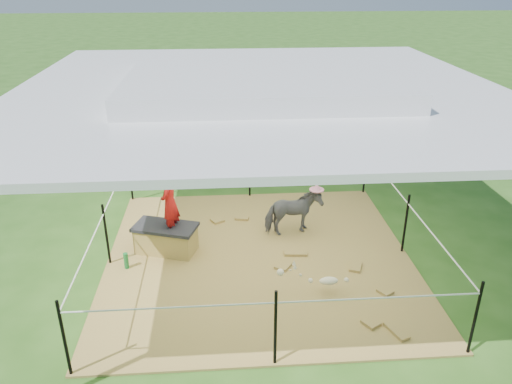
{
  "coord_description": "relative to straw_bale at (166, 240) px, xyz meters",
  "views": [
    {
      "loc": [
        -0.53,
        -6.55,
        4.11
      ],
      "look_at": [
        0.0,
        0.6,
        0.85
      ],
      "focal_mm": 35.0,
      "sensor_mm": 36.0,
      "label": 1
    }
  ],
  "objects": [
    {
      "name": "canopy_tent",
      "position": [
        1.42,
        -0.28,
        2.46
      ],
      "size": [
        6.3,
        6.3,
        2.9
      ],
      "color": "silver",
      "rests_on": "ground"
    },
    {
      "name": "hay_patch",
      "position": [
        1.42,
        -0.28,
        -0.21
      ],
      "size": [
        4.6,
        4.6,
        0.03
      ],
      "primitive_type": "cube",
      "color": "brown",
      "rests_on": "ground"
    },
    {
      "name": "pony",
      "position": [
        2.04,
        0.4,
        0.19
      ],
      "size": [
        0.99,
        0.63,
        0.77
      ],
      "primitive_type": "imported",
      "rotation": [
        0.0,
        0.0,
        1.82
      ],
      "color": "#535358",
      "rests_on": "hay_patch"
    },
    {
      "name": "woman",
      "position": [
        0.1,
        0.0,
        0.74
      ],
      "size": [
        0.37,
        0.45,
        1.07
      ],
      "primitive_type": "imported",
      "rotation": [
        0.0,
        0.0,
        -1.88
      ],
      "color": "red",
      "rests_on": "straw_bale"
    },
    {
      "name": "pink_hat",
      "position": [
        2.04,
        0.4,
        0.63
      ],
      "size": [
        0.24,
        0.24,
        0.11
      ],
      "primitive_type": "cylinder",
      "color": "pink",
      "rests_on": "pony"
    },
    {
      "name": "straw_bale",
      "position": [
        0.0,
        0.0,
        0.0
      ],
      "size": [
        0.99,
        0.7,
        0.4
      ],
      "primitive_type": "cube",
      "rotation": [
        0.0,
        0.0,
        -0.31
      ],
      "color": "olive",
      "rests_on": "hay_patch"
    },
    {
      "name": "foal",
      "position": [
        2.29,
        -1.28,
        0.02
      ],
      "size": [
        0.81,
        0.47,
        0.44
      ],
      "primitive_type": null,
      "rotation": [
        0.0,
        0.0,
        0.03
      ],
      "color": "beige",
      "rests_on": "hay_patch"
    },
    {
      "name": "rope_fence",
      "position": [
        1.42,
        -0.28,
        0.41
      ],
      "size": [
        4.54,
        4.54,
        1.0
      ],
      "color": "black",
      "rests_on": "ground"
    },
    {
      "name": "green_bottle",
      "position": [
        -0.55,
        -0.45,
        -0.07
      ],
      "size": [
        0.09,
        0.09,
        0.25
      ],
      "primitive_type": "cylinder",
      "rotation": [
        0.0,
        0.0,
        -0.31
      ],
      "color": "#186F2D",
      "rests_on": "hay_patch"
    },
    {
      "name": "picnic_table_far",
      "position": [
        6.38,
        9.19,
        0.09
      ],
      "size": [
        1.57,
        1.16,
        0.64
      ],
      "primitive_type": "cube",
      "rotation": [
        0.0,
        0.0,
        0.03
      ],
      "color": "#52351C",
      "rests_on": "ground"
    },
    {
      "name": "ground",
      "position": [
        1.42,
        -0.28,
        -0.23
      ],
      "size": [
        90.0,
        90.0,
        0.0
      ],
      "primitive_type": "plane",
      "color": "#2D5919",
      "rests_on": "ground"
    },
    {
      "name": "distant_person",
      "position": [
        3.18,
        7.6,
        0.27
      ],
      "size": [
        0.54,
        0.45,
        1.0
      ],
      "primitive_type": "imported",
      "rotation": [
        0.0,
        0.0,
        3.29
      ],
      "color": "teal",
      "rests_on": "ground"
    },
    {
      "name": "picnic_table_near",
      "position": [
        3.49,
        8.46,
        0.13
      ],
      "size": [
        2.05,
        1.74,
        0.73
      ],
      "primitive_type": "cube",
      "rotation": [
        0.0,
        0.0,
        0.32
      ],
      "color": "#54391C",
      "rests_on": "ground"
    },
    {
      "name": "dark_cloth",
      "position": [
        0.0,
        0.0,
        0.22
      ],
      "size": [
        1.06,
        0.77,
        0.05
      ],
      "primitive_type": "cube",
      "rotation": [
        0.0,
        0.0,
        -0.31
      ],
      "color": "black",
      "rests_on": "straw_bale"
    },
    {
      "name": "trash_barrel",
      "position": [
        5.64,
        5.89,
        0.23
      ],
      "size": [
        0.69,
        0.69,
        0.91
      ],
      "primitive_type": "cylinder",
      "rotation": [
        0.0,
        0.0,
        0.19
      ],
      "color": "blue",
      "rests_on": "ground"
    }
  ]
}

